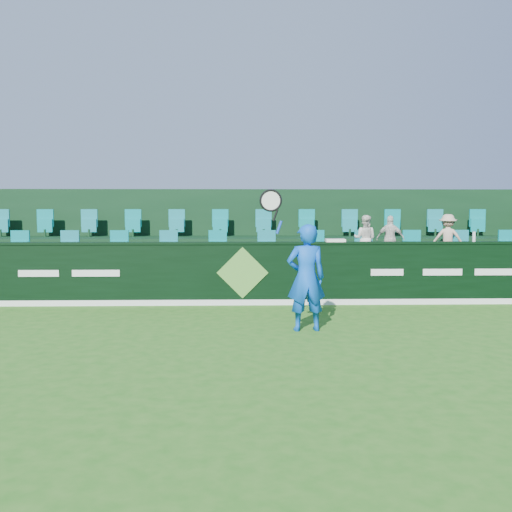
{
  "coord_description": "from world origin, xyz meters",
  "views": [
    {
      "loc": [
        -0.04,
        -8.16,
        2.08
      ],
      "look_at": [
        0.26,
        2.8,
        1.15
      ],
      "focal_mm": 40.0,
      "sensor_mm": 36.0,
      "label": 1
    }
  ],
  "objects_px": {
    "spectator_left": "(365,239)",
    "drinks_bottle": "(474,237)",
    "spectator_middle": "(390,239)",
    "tennis_player": "(306,277)",
    "spectator_right": "(448,238)",
    "towel": "(335,240)"
  },
  "relations": [
    {
      "from": "tennis_player",
      "to": "spectator_left",
      "type": "distance_m",
      "value": 4.2
    },
    {
      "from": "spectator_middle",
      "to": "towel",
      "type": "xyz_separation_m",
      "value": [
        -1.49,
        -1.12,
        0.03
      ]
    },
    {
      "from": "spectator_middle",
      "to": "spectator_left",
      "type": "bearing_deg",
      "value": 21.51
    },
    {
      "from": "spectator_left",
      "to": "towel",
      "type": "xyz_separation_m",
      "value": [
        -0.89,
        -1.12,
        0.03
      ]
    },
    {
      "from": "towel",
      "to": "spectator_right",
      "type": "bearing_deg",
      "value": 21.47
    },
    {
      "from": "tennis_player",
      "to": "spectator_right",
      "type": "xyz_separation_m",
      "value": [
        3.78,
        3.76,
        0.45
      ]
    },
    {
      "from": "tennis_player",
      "to": "spectator_left",
      "type": "xyz_separation_m",
      "value": [
        1.82,
        3.76,
        0.43
      ]
    },
    {
      "from": "tennis_player",
      "to": "towel",
      "type": "distance_m",
      "value": 2.84
    },
    {
      "from": "tennis_player",
      "to": "towel",
      "type": "height_order",
      "value": "tennis_player"
    },
    {
      "from": "spectator_left",
      "to": "spectator_right",
      "type": "distance_m",
      "value": 1.96
    },
    {
      "from": "spectator_right",
      "to": "towel",
      "type": "bearing_deg",
      "value": 36.28
    },
    {
      "from": "spectator_left",
      "to": "drinks_bottle",
      "type": "bearing_deg",
      "value": 176.27
    },
    {
      "from": "spectator_middle",
      "to": "drinks_bottle",
      "type": "distance_m",
      "value": 1.89
    },
    {
      "from": "spectator_left",
      "to": "spectator_right",
      "type": "height_order",
      "value": "spectator_right"
    },
    {
      "from": "spectator_right",
      "to": "spectator_middle",
      "type": "bearing_deg",
      "value": 14.81
    },
    {
      "from": "tennis_player",
      "to": "spectator_right",
      "type": "relative_size",
      "value": 2.16
    },
    {
      "from": "drinks_bottle",
      "to": "towel",
      "type": "bearing_deg",
      "value": 180.0
    },
    {
      "from": "spectator_left",
      "to": "spectator_right",
      "type": "bearing_deg",
      "value": -155.95
    },
    {
      "from": "spectator_left",
      "to": "drinks_bottle",
      "type": "xyz_separation_m",
      "value": [
        2.13,
        -1.12,
        0.1
      ]
    },
    {
      "from": "towel",
      "to": "spectator_left",
      "type": "bearing_deg",
      "value": 51.66
    },
    {
      "from": "towel",
      "to": "tennis_player",
      "type": "bearing_deg",
      "value": -109.5
    },
    {
      "from": "spectator_middle",
      "to": "drinks_bottle",
      "type": "xyz_separation_m",
      "value": [
        1.52,
        -1.12,
        0.11
      ]
    }
  ]
}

